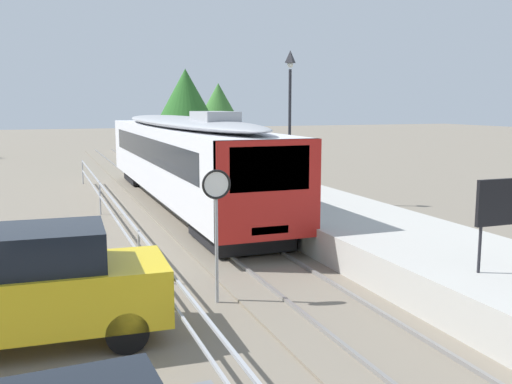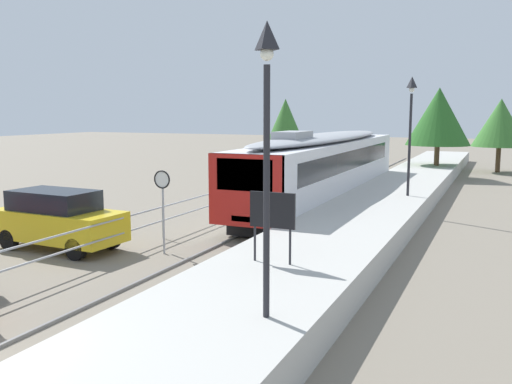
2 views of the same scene
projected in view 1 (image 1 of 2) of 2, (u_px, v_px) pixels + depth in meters
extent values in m
plane|color=slate|center=(106.00, 209.00, 22.75)|extent=(160.00, 160.00, 0.00)
cube|color=slate|center=(181.00, 204.00, 23.78)|extent=(3.20, 60.00, 0.06)
cube|color=slate|center=(163.00, 203.00, 23.52)|extent=(0.08, 60.00, 0.08)
cube|color=slate|center=(197.00, 201.00, 24.02)|extent=(0.08, 60.00, 0.08)
cube|color=silver|center=(181.00, 158.00, 23.24)|extent=(2.80, 19.22, 2.55)
cube|color=red|center=(269.00, 191.00, 14.44)|extent=(2.80, 0.24, 2.55)
cube|color=black|center=(270.00, 169.00, 14.28)|extent=(2.13, 0.08, 1.12)
cube|color=black|center=(181.00, 148.00, 23.18)|extent=(2.82, 16.14, 0.92)
ellipsoid|color=#9EA0A5|center=(180.00, 122.00, 23.02)|extent=(2.69, 18.45, 0.44)
cube|color=#9EA0A5|center=(215.00, 117.00, 18.53)|extent=(1.10, 2.20, 0.36)
cube|color=#EAE5C6|center=(270.00, 230.00, 14.53)|extent=(1.00, 0.10, 0.20)
cube|color=black|center=(239.00, 232.00, 16.80)|extent=(2.24, 3.20, 0.55)
cube|color=black|center=(150.00, 176.00, 30.15)|extent=(2.24, 3.20, 0.55)
cube|color=#B7B5AD|center=(254.00, 190.00, 24.85)|extent=(3.90, 60.00, 0.90)
cylinder|color=#232328|center=(290.00, 127.00, 23.49)|extent=(0.12, 0.12, 4.60)
pyramid|color=#232328|center=(290.00, 57.00, 23.07)|extent=(0.34, 0.34, 0.50)
sphere|color=silver|center=(290.00, 65.00, 23.12)|extent=(0.24, 0.24, 0.24)
cylinder|color=#232328|center=(480.00, 250.00, 11.02)|extent=(0.06, 0.06, 0.90)
cube|color=black|center=(502.00, 202.00, 11.05)|extent=(1.20, 0.08, 0.90)
cylinder|color=#9EA0A5|center=(217.00, 251.00, 11.90)|extent=(0.07, 0.07, 2.20)
cylinder|color=white|center=(216.00, 184.00, 11.67)|extent=(0.60, 0.03, 0.60)
torus|color=black|center=(216.00, 184.00, 11.66)|extent=(0.61, 0.05, 0.61)
cube|color=#9EA0A5|center=(139.00, 232.00, 13.21)|extent=(0.05, 36.00, 0.05)
cube|color=#9EA0A5|center=(139.00, 254.00, 13.28)|extent=(0.05, 36.00, 0.05)
cylinder|color=#9EA0A5|center=(139.00, 257.00, 13.29)|extent=(0.06, 0.06, 1.25)
cylinder|color=#9EA0A5|center=(100.00, 198.00, 21.62)|extent=(0.06, 0.06, 1.25)
cylinder|color=#9EA0A5|center=(83.00, 172.00, 29.95)|extent=(0.06, 0.06, 1.25)
cube|color=gold|center=(31.00, 297.00, 9.82)|extent=(4.68, 2.10, 1.00)
cube|color=black|center=(15.00, 250.00, 9.63)|extent=(2.97, 1.80, 0.68)
cylinder|color=black|center=(119.00, 300.00, 11.14)|extent=(0.73, 0.27, 0.72)
cylinder|color=black|center=(127.00, 332.00, 9.58)|extent=(0.73, 0.27, 0.72)
cylinder|color=brown|center=(187.00, 149.00, 38.35)|extent=(0.36, 0.36, 2.35)
cone|color=#286023|center=(186.00, 100.00, 37.87)|extent=(4.51, 4.51, 4.07)
cylinder|color=brown|center=(219.00, 144.00, 45.18)|extent=(0.36, 0.36, 2.02)
cone|color=#38702D|center=(218.00, 107.00, 44.75)|extent=(4.19, 4.19, 3.72)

